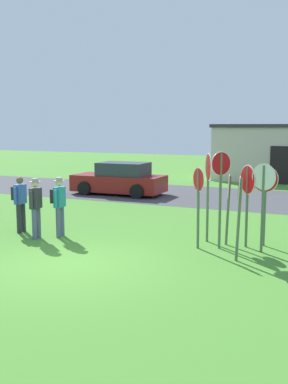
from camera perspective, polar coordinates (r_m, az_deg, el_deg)
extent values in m
plane|color=#47842D|center=(10.99, -8.92, -8.86)|extent=(80.00, 80.00, 0.00)
cube|color=#424247|center=(21.38, 8.04, -0.52)|extent=(60.00, 6.40, 0.01)
cube|color=beige|center=(28.50, 17.01, 4.49)|extent=(7.89, 3.92, 3.10)
cube|color=#383333|center=(28.45, 17.15, 7.80)|extent=(8.09, 4.12, 0.20)
cube|color=black|center=(26.57, 16.44, 3.18)|extent=(1.10, 0.08, 2.10)
cube|color=maroon|center=(21.78, -3.14, 1.10)|extent=(4.33, 1.88, 0.76)
cube|color=#2D333D|center=(21.60, -2.55, 2.86)|extent=(2.26, 1.57, 0.60)
cylinder|color=black|center=(21.65, -7.35, 0.45)|extent=(0.64, 0.23, 0.64)
cylinder|color=black|center=(23.21, -5.12, 1.00)|extent=(0.64, 0.23, 0.64)
cylinder|color=black|center=(20.45, -0.88, 0.06)|extent=(0.64, 0.23, 0.64)
cylinder|color=black|center=(22.09, 1.00, 0.67)|extent=(0.64, 0.23, 0.64)
cylinder|color=#51664C|center=(12.16, 9.37, -1.17)|extent=(0.10, 0.10, 2.50)
cylinder|color=white|center=(12.04, 9.47, 3.47)|extent=(0.39, 0.51, 0.63)
cylinder|color=#B70F14|center=(12.03, 9.50, 3.46)|extent=(0.36, 0.48, 0.59)
cylinder|color=#51664C|center=(12.04, 14.41, -2.09)|extent=(0.09, 0.09, 2.22)
cylinder|color=white|center=(11.93, 14.55, 1.83)|extent=(0.63, 0.27, 0.68)
cylinder|color=#B70F14|center=(11.94, 14.58, 1.83)|extent=(0.59, 0.25, 0.63)
cylinder|color=#51664C|center=(12.48, 12.57, -1.88)|extent=(0.10, 0.10, 2.13)
cylinder|color=white|center=(12.37, 12.68, 1.49)|extent=(0.50, 0.62, 0.79)
cylinder|color=#B70F14|center=(12.37, 12.64, 1.49)|extent=(0.47, 0.58, 0.73)
cylinder|color=#51664C|center=(12.85, 7.86, -0.84)|extent=(0.09, 0.09, 2.41)
cylinder|color=white|center=(12.75, 7.94, 3.08)|extent=(0.35, 0.70, 0.77)
cylinder|color=#B70F14|center=(12.75, 7.90, 3.08)|extent=(0.33, 0.65, 0.72)
cylinder|color=#51664C|center=(12.13, 6.70, -2.12)|extent=(0.11, 0.11, 2.09)
cylinder|color=white|center=(12.02, 6.76, 1.54)|extent=(0.44, 0.48, 0.64)
cylinder|color=#B70F14|center=(12.01, 6.71, 1.54)|extent=(0.41, 0.44, 0.59)
cylinder|color=#51664C|center=(12.63, 10.31, -2.28)|extent=(0.15, 0.10, 1.87)
cylinder|color=white|center=(12.53, 10.39, 0.67)|extent=(0.20, 0.66, 0.67)
cylinder|color=#B70F14|center=(12.53, 10.43, 0.67)|extent=(0.19, 0.61, 0.62)
cylinder|color=#51664C|center=(12.73, 14.66, -1.85)|extent=(0.10, 0.10, 2.09)
cylinder|color=white|center=(12.63, 14.78, 1.51)|extent=(0.62, 0.36, 0.71)
cylinder|color=#B70F14|center=(12.62, 14.79, 1.50)|extent=(0.57, 0.34, 0.65)
cylinder|color=#51664C|center=(11.15, 11.60, -3.40)|extent=(0.15, 0.09, 2.00)
cylinder|color=white|center=(11.02, 11.71, 0.37)|extent=(0.13, 0.62, 0.62)
cylinder|color=#B70F14|center=(11.02, 11.65, 0.37)|extent=(0.12, 0.57, 0.57)
cylinder|color=#4C5670|center=(13.74, -10.09, -3.55)|extent=(0.14, 0.14, 0.88)
cylinder|color=#4C5670|center=(13.55, -10.51, -3.73)|extent=(0.14, 0.14, 0.88)
cube|color=teal|center=(13.52, -10.38, -0.61)|extent=(0.26, 0.38, 0.58)
cylinder|color=teal|center=(13.73, -9.92, -0.54)|extent=(0.09, 0.09, 0.52)
cylinder|color=teal|center=(13.31, -10.85, -0.84)|extent=(0.09, 0.09, 0.52)
sphere|color=beige|center=(13.46, -10.42, 1.14)|extent=(0.21, 0.21, 0.21)
cylinder|color=gray|center=(13.45, -10.43, 1.38)|extent=(0.31, 0.32, 0.02)
cylinder|color=gray|center=(13.45, -10.44, 1.60)|extent=(0.19, 0.19, 0.09)
cube|color=#232328|center=(13.59, -11.02, -0.49)|extent=(0.17, 0.27, 0.40)
cylinder|color=#4C5670|center=(13.65, -12.90, -3.71)|extent=(0.14, 0.14, 0.88)
cylinder|color=#4C5670|center=(13.46, -13.35, -3.89)|extent=(0.14, 0.14, 0.88)
cube|color=#333338|center=(13.42, -13.23, -0.75)|extent=(0.27, 0.39, 0.58)
cylinder|color=#333338|center=(13.63, -12.73, -0.68)|extent=(0.09, 0.09, 0.52)
cylinder|color=#333338|center=(13.22, -13.73, -0.99)|extent=(0.09, 0.09, 0.52)
sphere|color=beige|center=(13.37, -13.28, 1.01)|extent=(0.21, 0.21, 0.21)
cylinder|color=gray|center=(13.36, -13.29, 1.25)|extent=(0.32, 0.31, 0.02)
cylinder|color=gray|center=(13.35, -13.30, 1.47)|extent=(0.19, 0.19, 0.09)
cylinder|color=#2D2D33|center=(14.56, -14.67, -3.03)|extent=(0.14, 0.14, 0.88)
cylinder|color=#2D2D33|center=(14.39, -15.17, -3.18)|extent=(0.14, 0.14, 0.88)
cube|color=#3860B7|center=(14.35, -15.02, -0.25)|extent=(0.24, 0.37, 0.58)
cylinder|color=#3860B7|center=(14.55, -14.47, -0.19)|extent=(0.09, 0.09, 0.52)
cylinder|color=#3860B7|center=(14.17, -15.59, -0.46)|extent=(0.09, 0.09, 0.52)
sphere|color=brown|center=(14.30, -15.08, 1.40)|extent=(0.21, 0.21, 0.21)
cube|color=#232328|center=(14.45, -15.57, -0.13)|extent=(0.15, 0.27, 0.40)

